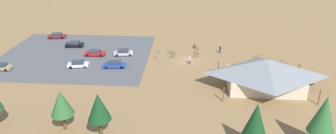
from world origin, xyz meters
name	(u,v)px	position (x,y,z in m)	size (l,w,h in m)	color
ground	(187,61)	(0.00, 0.00, 0.00)	(160.00, 160.00, 0.00)	#937047
parking_lot_asphalt	(76,55)	(25.46, -1.91, 0.03)	(33.59, 28.49, 0.05)	#56565B
bike_pavilion	(265,72)	(-13.90, 11.22, 3.21)	(15.91, 11.00, 5.66)	beige
trash_bin	(195,47)	(-1.73, -8.19, 0.45)	(0.60, 0.60, 0.90)	brown
lot_sign	(158,54)	(6.31, -0.19, 1.41)	(0.56, 0.08, 2.20)	#99999E
pine_midwest	(324,115)	(-17.18, 27.89, 5.29)	(3.32, 3.32, 7.89)	brown
pine_west	(256,120)	(-8.74, 28.91, 4.76)	(3.08, 3.08, 7.10)	brown
pine_far_west	(61,103)	(17.15, 25.93, 4.37)	(3.22, 3.22, 6.28)	brown
pine_east	(99,107)	(11.54, 27.07, 4.66)	(3.17, 3.17, 6.67)	brown
bicycle_yellow_yard_right	(268,60)	(-17.57, -1.30, 0.38)	(0.79, 1.67, 0.81)	black
bicycle_orange_near_sign	(256,64)	(-14.56, 1.14, 0.35)	(1.34, 1.14, 0.77)	black
bicycle_silver_lone_west	(196,53)	(-2.07, -4.23, 0.35)	(1.16, 1.30, 0.76)	black
bicycle_white_mid_cluster	(284,63)	(-20.47, 0.04, 0.40)	(1.19, 1.44, 0.89)	black
bicycle_red_by_bin	(283,66)	(-19.94, 1.95, 0.37)	(0.69, 1.68, 0.84)	black
bicycle_black_front_row	(171,53)	(3.71, -4.09, 0.37)	(1.74, 0.48, 0.80)	black
bicycle_blue_yard_center	(258,57)	(-15.63, -2.79, 0.38)	(1.76, 0.48, 0.86)	black
bicycle_teal_lone_east	(198,49)	(-2.43, -7.02, 0.38)	(0.48, 1.72, 0.87)	black
bicycle_purple_trailside	(173,56)	(3.21, -2.10, 0.38)	(1.17, 1.30, 0.86)	black
bicycle_green_edge_north	(196,56)	(-1.94, -2.46, 0.38)	(1.38, 1.06, 0.85)	black
bicycle_yellow_near_porch	(261,61)	(-15.82, -0.32, 0.39)	(0.87, 1.65, 0.87)	black
bicycle_orange_yard_front	(232,68)	(-9.16, 3.89, 0.40)	(1.07, 1.45, 0.88)	black
car_tan_end_stall	(1,67)	(37.81, 7.03, 0.72)	(4.28, 1.76, 1.36)	tan
car_white_aisle_side	(78,64)	(22.53, 4.58, 0.71)	(4.50, 2.53, 1.33)	white
car_silver_second_row	(123,52)	(14.48, -2.51, 0.73)	(4.55, 2.50, 1.38)	#BCBCC1
car_blue_by_curb	(114,64)	(15.01, 4.27, 0.74)	(4.82, 2.14, 1.39)	#1E42B2
car_red_inner_stall	(95,53)	(20.88, -1.84, 0.70)	(4.47, 1.89, 1.29)	red
car_maroon_near_entry	(57,36)	(34.33, -13.09, 0.72)	(4.73, 2.49, 1.36)	maroon
car_black_back_corner	(75,44)	(27.45, -7.08, 0.73)	(4.45, 2.33, 1.36)	black
visitor_crossing_yard	(220,49)	(-7.54, -5.61, 0.96)	(0.39, 0.36, 1.83)	#2D3347
visitor_by_pavilion	(190,60)	(-0.52, 1.22, 0.90)	(0.36, 0.37, 1.71)	#2D3347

